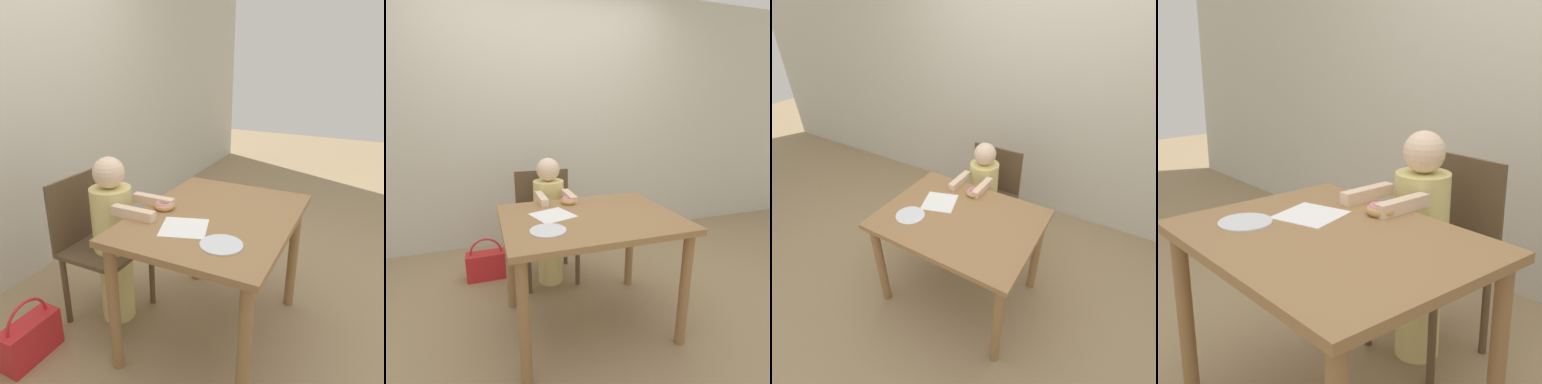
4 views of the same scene
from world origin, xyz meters
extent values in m
plane|color=#997F5B|center=(0.00, 0.00, 0.00)|extent=(12.00, 12.00, 0.00)
cube|color=beige|center=(0.00, 1.46, 1.25)|extent=(8.00, 0.05, 2.50)
cube|color=olive|center=(0.00, 0.00, 0.73)|extent=(1.04, 0.79, 0.03)
cylinder|color=olive|center=(-0.46, -0.34, 0.36)|extent=(0.06, 0.06, 0.71)
cylinder|color=olive|center=(0.46, -0.34, 0.36)|extent=(0.06, 0.06, 0.71)
cylinder|color=olive|center=(-0.46, 0.34, 0.36)|extent=(0.06, 0.06, 0.71)
cylinder|color=olive|center=(0.46, 0.34, 0.36)|extent=(0.06, 0.06, 0.71)
cube|color=brown|center=(-0.12, 0.64, 0.46)|extent=(0.45, 0.42, 0.03)
cube|color=brown|center=(-0.12, 0.84, 0.68)|extent=(0.45, 0.02, 0.41)
cylinder|color=brown|center=(-0.31, 0.46, 0.22)|extent=(0.04, 0.04, 0.45)
cylinder|color=brown|center=(0.07, 0.46, 0.22)|extent=(0.04, 0.04, 0.45)
cylinder|color=brown|center=(-0.31, 0.81, 0.22)|extent=(0.04, 0.04, 0.45)
cylinder|color=brown|center=(0.07, 0.81, 0.22)|extent=(0.04, 0.04, 0.45)
cylinder|color=#E0D17F|center=(-0.12, 0.59, 0.24)|extent=(0.20, 0.20, 0.47)
cylinder|color=#E0D17F|center=(-0.12, 0.59, 0.66)|extent=(0.23, 0.23, 0.37)
sphere|color=beige|center=(-0.12, 0.59, 0.93)|extent=(0.18, 0.18, 0.18)
cube|color=beige|center=(-0.22, 0.37, 0.77)|extent=(0.05, 0.25, 0.05)
cube|color=beige|center=(-0.02, 0.37, 0.77)|extent=(0.05, 0.25, 0.05)
torus|color=tan|center=(-0.05, 0.28, 0.77)|extent=(0.11, 0.11, 0.04)
torus|color=pink|center=(-0.05, 0.28, 0.78)|extent=(0.09, 0.09, 0.02)
cube|color=white|center=(-0.21, 0.07, 0.75)|extent=(0.28, 0.28, 0.00)
cube|color=red|center=(-0.62, 0.79, 0.11)|extent=(0.32, 0.13, 0.23)
torus|color=red|center=(-0.62, 0.79, 0.23)|extent=(0.26, 0.02, 0.26)
cylinder|color=silver|center=(-0.29, -0.15, 0.75)|extent=(0.19, 0.19, 0.01)
camera|label=1|loc=(-1.65, -0.69, 1.54)|focal=35.00mm
camera|label=2|loc=(-0.60, -1.59, 1.35)|focal=28.00mm
camera|label=3|loc=(0.82, -1.32, 1.98)|focal=28.00mm
camera|label=4|loc=(1.32, -1.02, 1.39)|focal=50.00mm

